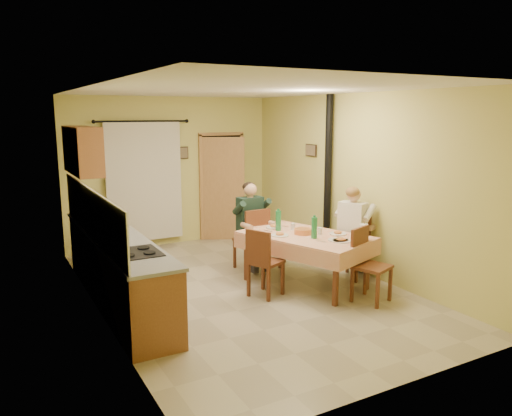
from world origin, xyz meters
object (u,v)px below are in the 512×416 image
chair_near (370,280)px  stove_flue (327,202)px  dining_table (305,260)px  chair_far (252,252)px  man_right (353,222)px  man_far (251,216)px  chair_left (265,275)px  chair_right (352,259)px

chair_near → stove_flue: size_ratio=0.35×
dining_table → stove_flue: (1.02, 0.86, 0.65)m
chair_far → man_right: bearing=-46.7°
dining_table → man_right: size_ratio=1.51×
dining_table → man_far: size_ratio=1.51×
stove_flue → dining_table: bearing=-140.0°
chair_near → chair_left: (-1.13, 0.86, -0.00)m
chair_far → man_far: bearing=90.0°
chair_far → man_far: man_far is taller
dining_table → man_far: man_far is taller
man_right → stove_flue: (0.20, 0.93, 0.15)m
chair_left → chair_near: bearing=29.0°
chair_right → chair_left: 1.58m
chair_right → man_right: size_ratio=0.69×
chair_far → man_far: (-0.00, 0.02, 0.59)m
chair_right → chair_left: bearing=70.2°
chair_near → man_far: man_far is taller
chair_far → chair_right: chair_far is taller
man_right → chair_near: bearing=133.0°
man_far → stove_flue: 1.38m
dining_table → chair_right: 0.84m
chair_near → chair_right: size_ratio=1.04×
chair_left → man_far: 1.36m
chair_right → stove_flue: 1.20m
dining_table → man_right: (0.82, -0.07, 0.50)m
chair_left → stove_flue: bearing=94.8°
chair_near → chair_left: chair_near is taller
chair_right → man_right: (-0.01, -0.00, 0.59)m
chair_left → stove_flue: (1.76, 0.97, 0.74)m
chair_far → man_right: size_ratio=0.73×
chair_near → chair_far: bearing=-91.1°
stove_flue → chair_right: bearing=-101.6°
man_far → man_right: same height
chair_far → man_far: size_ratio=0.73×
chair_near → man_right: bearing=-136.8°
chair_right → stove_flue: bearing=-32.9°
chair_far → chair_left: (-0.41, -1.14, -0.00)m
chair_near → man_right: 1.15m
dining_table → man_far: bearing=87.9°
man_far → chair_far: bearing=-90.0°
chair_near → chair_right: bearing=-137.3°
dining_table → chair_right: size_ratio=2.20×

